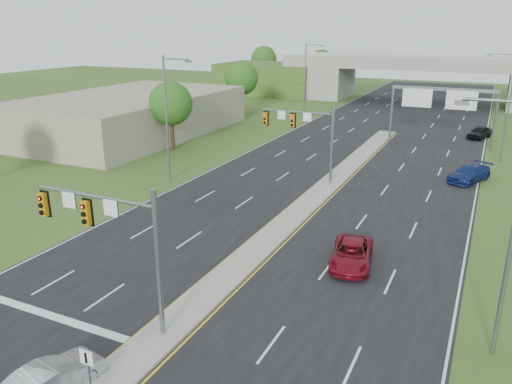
{
  "coord_description": "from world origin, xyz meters",
  "views": [
    {
      "loc": [
        12.11,
        -15.66,
        13.35
      ],
      "look_at": [
        -1.17,
        12.26,
        3.0
      ],
      "focal_mm": 35.0,
      "sensor_mm": 36.0,
      "label": 1
    }
  ],
  "objects_px": {
    "sign_gantry": "(442,100)",
    "signal_mast_near": "(113,232)",
    "overpass": "(423,83)",
    "car_far_a": "(352,254)",
    "car_far_b": "(470,173)",
    "signal_mast_far": "(307,130)",
    "car_silver": "(50,381)",
    "car_far_c": "(480,132)",
    "keep_right_sign": "(88,366)"
  },
  "relations": [
    {
      "from": "sign_gantry",
      "to": "signal_mast_near",
      "type": "bearing_deg",
      "value": -101.25
    },
    {
      "from": "signal_mast_near",
      "to": "sign_gantry",
      "type": "height_order",
      "value": "signal_mast_near"
    },
    {
      "from": "overpass",
      "to": "car_far_a",
      "type": "relative_size",
      "value": 16.38
    },
    {
      "from": "signal_mast_near",
      "to": "sign_gantry",
      "type": "bearing_deg",
      "value": 78.75
    },
    {
      "from": "overpass",
      "to": "car_far_a",
      "type": "distance_m",
      "value": 69.71
    },
    {
      "from": "signal_mast_near",
      "to": "car_far_b",
      "type": "height_order",
      "value": "signal_mast_near"
    },
    {
      "from": "signal_mast_far",
      "to": "overpass",
      "type": "xyz_separation_m",
      "value": [
        2.26,
        55.07,
        -1.17
      ]
    },
    {
      "from": "car_silver",
      "to": "signal_mast_far",
      "type": "bearing_deg",
      "value": -78.98
    },
    {
      "from": "overpass",
      "to": "car_far_c",
      "type": "relative_size",
      "value": 18.23
    },
    {
      "from": "car_silver",
      "to": "car_far_c",
      "type": "xyz_separation_m",
      "value": [
        12.5,
        56.33,
        0.05
      ]
    },
    {
      "from": "signal_mast_far",
      "to": "car_far_b",
      "type": "bearing_deg",
      "value": 25.68
    },
    {
      "from": "signal_mast_far",
      "to": "keep_right_sign",
      "type": "height_order",
      "value": "signal_mast_far"
    },
    {
      "from": "car_far_c",
      "to": "signal_mast_near",
      "type": "bearing_deg",
      "value": -85.42
    },
    {
      "from": "signal_mast_near",
      "to": "overpass",
      "type": "relative_size",
      "value": 0.09
    },
    {
      "from": "sign_gantry",
      "to": "car_far_a",
      "type": "height_order",
      "value": "sign_gantry"
    },
    {
      "from": "signal_mast_far",
      "to": "keep_right_sign",
      "type": "bearing_deg",
      "value": -85.61
    },
    {
      "from": "signal_mast_far",
      "to": "car_far_c",
      "type": "bearing_deg",
      "value": 63.3
    },
    {
      "from": "car_far_a",
      "to": "car_far_c",
      "type": "height_order",
      "value": "car_far_c"
    },
    {
      "from": "keep_right_sign",
      "to": "car_far_a",
      "type": "height_order",
      "value": "keep_right_sign"
    },
    {
      "from": "keep_right_sign",
      "to": "car_far_b",
      "type": "height_order",
      "value": "keep_right_sign"
    },
    {
      "from": "car_silver",
      "to": "car_far_b",
      "type": "xyz_separation_m",
      "value": [
        12.5,
        36.33,
        0.03
      ]
    },
    {
      "from": "signal_mast_far",
      "to": "keep_right_sign",
      "type": "relative_size",
      "value": 3.18
    },
    {
      "from": "keep_right_sign",
      "to": "car_silver",
      "type": "xyz_separation_m",
      "value": [
        -1.5,
        -0.5,
        -0.8
      ]
    },
    {
      "from": "car_silver",
      "to": "car_far_a",
      "type": "bearing_deg",
      "value": -105.51
    },
    {
      "from": "keep_right_sign",
      "to": "overpass",
      "type": "height_order",
      "value": "overpass"
    },
    {
      "from": "sign_gantry",
      "to": "car_far_b",
      "type": "distance_m",
      "value": 14.97
    },
    {
      "from": "car_far_c",
      "to": "signal_mast_far",
      "type": "bearing_deg",
      "value": -97.64
    },
    {
      "from": "signal_mast_near",
      "to": "car_silver",
      "type": "xyz_separation_m",
      "value": [
        0.76,
        -4.95,
        -4.01
      ]
    },
    {
      "from": "keep_right_sign",
      "to": "car_far_b",
      "type": "relative_size",
      "value": 0.44
    },
    {
      "from": "signal_mast_near",
      "to": "keep_right_sign",
      "type": "height_order",
      "value": "signal_mast_near"
    },
    {
      "from": "signal_mast_near",
      "to": "overpass",
      "type": "height_order",
      "value": "overpass"
    },
    {
      "from": "keep_right_sign",
      "to": "sign_gantry",
      "type": "relative_size",
      "value": 0.19
    },
    {
      "from": "signal_mast_near",
      "to": "car_far_b",
      "type": "distance_m",
      "value": 34.3
    },
    {
      "from": "signal_mast_near",
      "to": "car_far_c",
      "type": "bearing_deg",
      "value": 75.52
    },
    {
      "from": "signal_mast_far",
      "to": "car_far_c",
      "type": "distance_m",
      "value": 29.79
    },
    {
      "from": "car_silver",
      "to": "car_far_c",
      "type": "relative_size",
      "value": 0.96
    },
    {
      "from": "overpass",
      "to": "sign_gantry",
      "type": "bearing_deg",
      "value": -79.21
    },
    {
      "from": "signal_mast_far",
      "to": "overpass",
      "type": "relative_size",
      "value": 0.09
    },
    {
      "from": "signal_mast_far",
      "to": "car_far_a",
      "type": "distance_m",
      "value": 16.94
    },
    {
      "from": "sign_gantry",
      "to": "car_silver",
      "type": "distance_m",
      "value": 50.81
    },
    {
      "from": "signal_mast_near",
      "to": "car_far_a",
      "type": "distance_m",
      "value": 13.97
    },
    {
      "from": "keep_right_sign",
      "to": "car_silver",
      "type": "bearing_deg",
      "value": -161.57
    },
    {
      "from": "car_far_c",
      "to": "car_far_a",
      "type": "bearing_deg",
      "value": -78.21
    },
    {
      "from": "car_far_b",
      "to": "sign_gantry",
      "type": "bearing_deg",
      "value": 132.11
    },
    {
      "from": "car_far_b",
      "to": "car_far_c",
      "type": "xyz_separation_m",
      "value": [
        0.0,
        20.0,
        0.02
      ]
    },
    {
      "from": "signal_mast_near",
      "to": "signal_mast_far",
      "type": "xyz_separation_m",
      "value": [
        0.0,
        25.0,
        0.0
      ]
    },
    {
      "from": "sign_gantry",
      "to": "car_far_c",
      "type": "xyz_separation_m",
      "value": [
        4.32,
        6.38,
        -4.47
      ]
    },
    {
      "from": "sign_gantry",
      "to": "car_far_a",
      "type": "bearing_deg",
      "value": -91.46
    },
    {
      "from": "car_silver",
      "to": "car_far_b",
      "type": "height_order",
      "value": "car_far_b"
    },
    {
      "from": "sign_gantry",
      "to": "car_far_a",
      "type": "relative_size",
      "value": 2.37
    }
  ]
}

